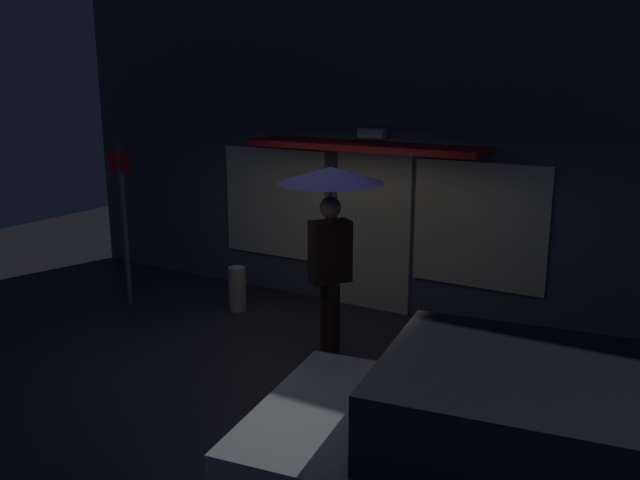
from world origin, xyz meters
TOP-DOWN VIEW (x-y plane):
  - ground_plane at (0.00, 0.00)m, footprint 18.00×18.00m
  - building_facade at (-0.00, 2.34)m, footprint 10.31×1.00m
  - person_with_umbrella at (0.27, 0.51)m, footprint 1.19×1.19m
  - street_sign_post at (-3.10, 0.61)m, footprint 0.40×0.07m
  - sidewalk_bollard at (-1.58, 1.17)m, footprint 0.23×0.23m

SIDE VIEW (x-z plane):
  - ground_plane at x=0.00m, z-range 0.00..0.00m
  - sidewalk_bollard at x=-1.58m, z-range 0.00..0.62m
  - street_sign_post at x=-3.10m, z-range 0.16..2.46m
  - person_with_umbrella at x=0.27m, z-range 0.64..2.85m
  - building_facade at x=0.00m, z-range -0.02..4.45m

